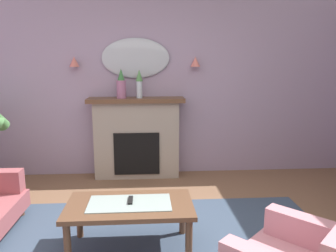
{
  "coord_description": "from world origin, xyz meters",
  "views": [
    {
      "loc": [
        -0.15,
        -2.29,
        1.64
      ],
      "look_at": [
        0.09,
        1.29,
        0.95
      ],
      "focal_mm": 34.87,
      "sensor_mm": 36.0,
      "label": 1
    }
  ],
  "objects": [
    {
      "name": "coffee_table",
      "position": [
        -0.3,
        0.38,
        0.38
      ],
      "size": [
        1.1,
        0.6,
        0.45
      ],
      "color": "brown",
      "rests_on": "ground"
    },
    {
      "name": "wall_sconce_right",
      "position": [
        0.56,
        2.41,
        1.66
      ],
      "size": [
        0.14,
        0.14,
        0.14
      ],
      "primitive_type": "cone",
      "color": "#D17066"
    },
    {
      "name": "tv_remote",
      "position": [
        -0.29,
        0.42,
        0.45
      ],
      "size": [
        0.04,
        0.16,
        0.02
      ],
      "primitive_type": "cube",
      "color": "black",
      "rests_on": "coffee_table"
    },
    {
      "name": "mantel_vase_right",
      "position": [
        -0.49,
        2.29,
        1.34
      ],
      "size": [
        0.13,
        0.13,
        0.41
      ],
      "color": "#9E6084",
      "rests_on": "fireplace"
    },
    {
      "name": "wall_sconce_left",
      "position": [
        -1.14,
        2.41,
        1.66
      ],
      "size": [
        0.14,
        0.14,
        0.14
      ],
      "primitive_type": "cone",
      "color": "#D17066"
    },
    {
      "name": "mantel_vase_left",
      "position": [
        -0.24,
        2.29,
        1.38
      ],
      "size": [
        0.1,
        0.1,
        0.39
      ],
      "color": "silver",
      "rests_on": "fireplace"
    },
    {
      "name": "wall_back",
      "position": [
        0.0,
        2.54,
        1.43
      ],
      "size": [
        6.74,
        0.1,
        2.86
      ],
      "primitive_type": "cube",
      "color": "#9E8CA8",
      "rests_on": "ground"
    },
    {
      "name": "fireplace",
      "position": [
        -0.29,
        2.32,
        0.57
      ],
      "size": [
        1.36,
        0.36,
        1.16
      ],
      "color": "gray",
      "rests_on": "ground"
    },
    {
      "name": "wall_mirror",
      "position": [
        -0.29,
        2.46,
        1.71
      ],
      "size": [
        0.96,
        0.06,
        0.56
      ],
      "primitive_type": "ellipsoid",
      "color": "#B2BCC6"
    }
  ]
}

